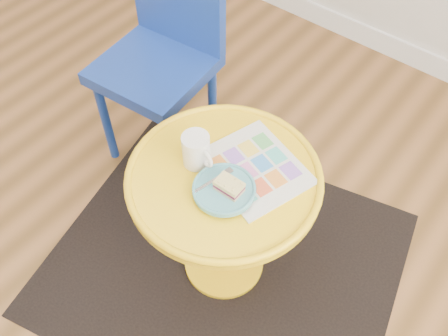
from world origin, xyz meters
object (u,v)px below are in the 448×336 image
Objects in this scene: side_table at (224,205)px; newspaper at (254,168)px; plate at (224,190)px; mug at (197,150)px; chair at (164,47)px.

side_table is 1.96× the size of newspaper.
mug is at bearing 163.38° from plate.
plate is at bearing -4.11° from mug.
mug is at bearing -42.50° from chair.
side_table is 0.72m from chair.
chair is at bearing 146.60° from plate.
side_table is 0.65× the size of chair.
chair is at bearing 174.01° from newspaper.
chair is 4.97× the size of plate.
chair is 0.72m from newspaper.
chair reaches higher than plate.
newspaper reaches higher than side_table.
chair reaches higher than newspaper.
newspaper is 2.53× the size of mug.
chair is (-0.60, 0.37, 0.12)m from side_table.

